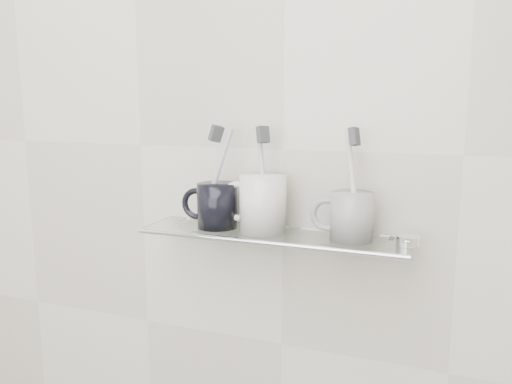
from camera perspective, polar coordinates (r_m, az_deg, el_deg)
The scene contains 18 objects.
wall_back at distance 0.96m, azimuth 3.14°, elevation 4.88°, with size 2.50×2.50×0.00m, color beige.
shelf_glass at distance 0.93m, azimuth 1.88°, elevation -4.95°, with size 0.50×0.12×0.01m, color silver.
shelf_rail at distance 0.88m, azimuth 0.69°, elevation -5.83°, with size 0.01×0.01×0.50m, color silver.
bracket_left at distance 1.06m, azimuth -8.15°, elevation -3.84°, with size 0.02×0.02×0.03m, color silver.
bracket_right at distance 0.93m, azimuth 15.21°, elevation -5.91°, with size 0.02×0.02×0.03m, color silver.
mug_left at distance 0.96m, azimuth -4.46°, elevation -1.54°, with size 0.08×0.08×0.09m, color black.
mug_left_handle at distance 0.98m, azimuth -6.81°, elevation -1.35°, with size 0.06×0.06×0.01m, color black.
toothbrush_left at distance 0.95m, azimuth -4.51°, elevation 1.87°, with size 0.01×0.01×0.19m, color silver.
bristles_left at distance 0.95m, azimuth -4.57°, elevation 6.68°, with size 0.01×0.02×0.03m, color #3A3C41.
mug_center at distance 0.93m, azimuth 0.79°, elevation -1.28°, with size 0.09×0.09×0.11m, color white.
mug_center_handle at distance 0.94m, azimuth -2.05°, elevation -1.07°, with size 0.08×0.08×0.01m, color white.
toothbrush_center at distance 0.92m, azimuth 0.80°, elevation 1.59°, with size 0.01×0.01×0.19m, color #ABABAB.
bristles_center at distance 0.91m, azimuth 0.81°, elevation 6.58°, with size 0.01×0.02×0.03m, color #3A3C41.
mug_right at distance 0.89m, azimuth 10.88°, elevation -2.74°, with size 0.08×0.08×0.08m, color white.
mug_right_handle at distance 0.89m, azimuth 8.13°, elevation -2.54°, with size 0.06×0.06×0.01m, color white.
toothbrush_right at distance 0.88m, azimuth 11.00°, elevation 1.01°, with size 0.01×0.01×0.19m, color beige.
bristles_right at distance 0.87m, azimuth 11.18°, elevation 6.24°, with size 0.01×0.02×0.03m, color #3A3C41.
chrome_cap at distance 0.88m, azimuth 16.95°, elevation -5.32°, with size 0.04×0.04×0.02m, color silver.
Camera 1 is at (0.29, 0.19, 1.33)m, focal length 35.00 mm.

